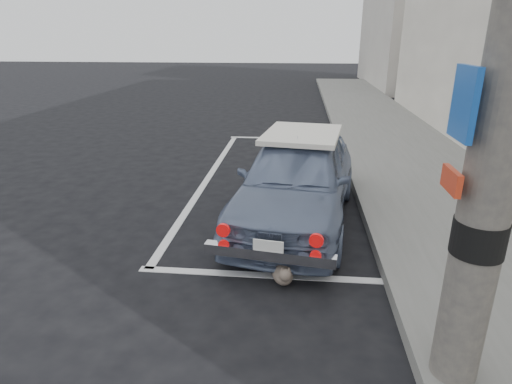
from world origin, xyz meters
TOP-DOWN VIEW (x-y plane):
  - ground at (0.00, 0.00)m, footprint 80.00×80.00m
  - sidewalk at (3.20, 2.00)m, footprint 2.80×40.00m
  - building_far at (6.35, 20.00)m, footprint 3.50×10.00m
  - pline_rear at (0.50, -0.50)m, footprint 3.00×0.12m
  - pline_front at (0.50, 6.50)m, footprint 3.00×0.12m
  - pline_side at (-0.90, 3.00)m, footprint 0.12×7.00m
  - retro_coupe at (0.81, 1.13)m, footprint 2.06×3.96m
  - cat at (0.69, -0.63)m, footprint 0.30×0.53m

SIDE VIEW (x-z plane):
  - ground at x=0.00m, z-range 0.00..0.00m
  - pline_rear at x=0.50m, z-range 0.00..0.01m
  - pline_front at x=0.50m, z-range 0.00..0.01m
  - pline_side at x=-0.90m, z-range 0.00..0.01m
  - sidewalk at x=3.20m, z-range 0.00..0.15m
  - cat at x=0.69m, z-range -0.01..0.27m
  - retro_coupe at x=0.81m, z-range 0.01..1.29m
  - building_far at x=6.35m, z-range 0.00..8.00m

